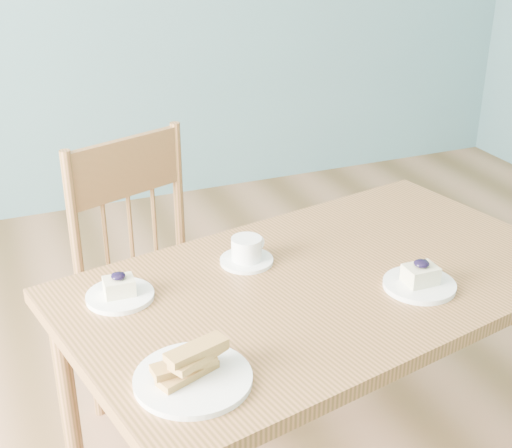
% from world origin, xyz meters
% --- Properties ---
extents(room, '(5.01, 5.01, 2.71)m').
position_xyz_m(room, '(0.00, 0.00, 1.35)').
color(room, '#A36E4C').
rests_on(room, ground).
extents(dining_table, '(1.42, 0.99, 0.70)m').
position_xyz_m(dining_table, '(0.13, 0.21, 0.63)').
color(dining_table, '#A4673E').
rests_on(dining_table, ground).
extents(dining_chair, '(0.54, 0.52, 0.93)m').
position_xyz_m(dining_chair, '(-0.18, 0.71, 0.47)').
color(dining_chair, '#A4673E').
rests_on(dining_chair, ground).
extents(cheesecake_plate_near, '(0.18, 0.18, 0.08)m').
position_xyz_m(cheesecake_plate_near, '(0.33, 0.08, 0.72)').
color(cheesecake_plate_near, white).
rests_on(cheesecake_plate_near, dining_table).
extents(cheesecake_plate_far, '(0.16, 0.16, 0.07)m').
position_xyz_m(cheesecake_plate_far, '(-0.37, 0.31, 0.71)').
color(cheesecake_plate_far, white).
rests_on(cheesecake_plate_far, dining_table).
extents(coffee_cup, '(0.14, 0.14, 0.07)m').
position_xyz_m(coffee_cup, '(-0.02, 0.37, 0.73)').
color(coffee_cup, white).
rests_on(coffee_cup, dining_table).
extents(biscotti_plate, '(0.24, 0.24, 0.08)m').
position_xyz_m(biscotti_plate, '(-0.30, -0.06, 0.72)').
color(biscotti_plate, white).
rests_on(biscotti_plate, dining_table).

